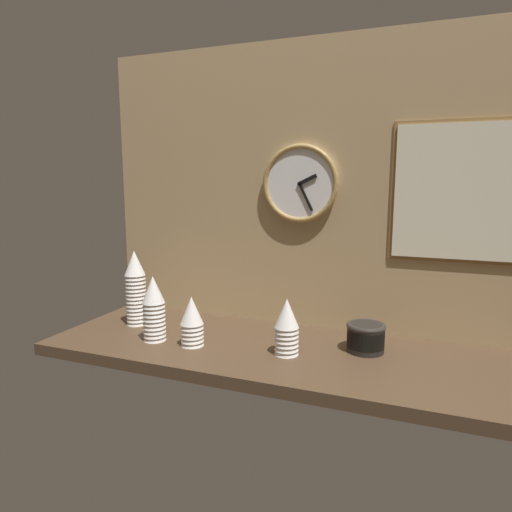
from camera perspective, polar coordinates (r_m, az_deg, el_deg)
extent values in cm
cube|color=#4C3826|center=(157.26, 3.16, -11.95)|extent=(160.00, 56.00, 4.00)
cube|color=tan|center=(171.73, 6.11, 8.47)|extent=(160.00, 3.00, 105.00)
cone|color=white|center=(164.85, -12.58, -8.65)|extent=(7.88, 7.88, 9.50)
cone|color=white|center=(164.39, -12.59, -8.16)|extent=(7.88, 7.88, 9.50)
cone|color=white|center=(163.95, -12.61, -7.66)|extent=(7.88, 7.88, 9.50)
cone|color=white|center=(163.52, -12.63, -7.16)|extent=(7.88, 7.88, 9.50)
cone|color=white|center=(163.10, -12.65, -6.66)|extent=(7.88, 7.88, 9.50)
cone|color=white|center=(162.70, -12.67, -6.15)|extent=(7.88, 7.88, 9.50)
cone|color=white|center=(162.30, -12.69, -5.64)|extent=(7.88, 7.88, 9.50)
cone|color=white|center=(161.92, -12.71, -5.13)|extent=(7.88, 7.88, 9.50)
cone|color=white|center=(161.56, -12.73, -4.62)|extent=(7.88, 7.88, 9.50)
cone|color=white|center=(161.20, -12.75, -4.11)|extent=(7.88, 7.88, 9.50)
cone|color=white|center=(148.94, 3.83, -10.43)|extent=(7.88, 7.88, 9.50)
cone|color=white|center=(148.43, 3.84, -9.89)|extent=(7.88, 7.88, 9.50)
cone|color=white|center=(147.94, 3.85, -9.35)|extent=(7.88, 7.88, 9.50)
cone|color=white|center=(147.47, 3.85, -8.80)|extent=(7.88, 7.88, 9.50)
cone|color=white|center=(147.00, 3.86, -8.25)|extent=(7.88, 7.88, 9.50)
cone|color=white|center=(146.55, 3.87, -7.69)|extent=(7.88, 7.88, 9.50)
cone|color=white|center=(146.12, 3.87, -7.13)|extent=(7.88, 7.88, 9.50)
cone|color=white|center=(157.68, -7.99, -9.36)|extent=(7.88, 7.88, 9.50)
cone|color=white|center=(157.20, -8.00, -8.84)|extent=(7.88, 7.88, 9.50)
cone|color=white|center=(156.74, -8.02, -8.32)|extent=(7.88, 7.88, 9.50)
cone|color=white|center=(156.29, -8.03, -7.80)|extent=(7.88, 7.88, 9.50)
cone|color=white|center=(155.85, -8.04, -7.28)|extent=(7.88, 7.88, 9.50)
cone|color=white|center=(155.43, -8.06, -6.75)|extent=(7.88, 7.88, 9.50)
cone|color=white|center=(184.03, -14.69, -6.80)|extent=(7.88, 7.88, 9.50)
cone|color=white|center=(183.63, -14.71, -6.36)|extent=(7.88, 7.88, 9.50)
cone|color=white|center=(183.23, -14.73, -5.91)|extent=(7.88, 7.88, 9.50)
cone|color=white|center=(182.85, -14.75, -5.46)|extent=(7.88, 7.88, 9.50)
cone|color=white|center=(182.47, -14.77, -5.00)|extent=(7.88, 7.88, 9.50)
cone|color=white|center=(182.11, -14.79, -4.55)|extent=(7.88, 7.88, 9.50)
cone|color=white|center=(181.76, -14.81, -4.09)|extent=(7.88, 7.88, 9.50)
cone|color=white|center=(181.42, -14.83, -3.63)|extent=(7.88, 7.88, 9.50)
cone|color=white|center=(181.09, -14.85, -3.17)|extent=(7.88, 7.88, 9.50)
cone|color=white|center=(180.78, -14.87, -2.71)|extent=(7.88, 7.88, 9.50)
cone|color=white|center=(180.47, -14.89, -2.25)|extent=(7.88, 7.88, 9.50)
cone|color=white|center=(180.18, -14.92, -1.78)|extent=(7.88, 7.88, 9.50)
cone|color=white|center=(179.90, -14.94, -1.32)|extent=(7.88, 7.88, 9.50)
cone|color=white|center=(179.63, -14.96, -0.85)|extent=(7.88, 7.88, 9.50)
cylinder|color=black|center=(156.10, 13.51, -10.77)|extent=(12.11, 12.11, 4.18)
cylinder|color=black|center=(155.53, 13.54, -10.19)|extent=(12.11, 12.11, 4.18)
cylinder|color=black|center=(154.97, 13.56, -9.60)|extent=(12.11, 12.11, 4.18)
cylinder|color=black|center=(154.44, 13.59, -9.01)|extent=(12.11, 12.11, 4.18)
torus|color=#302D2A|center=(153.98, 13.61, -8.49)|extent=(12.65, 12.65, 1.50)
cylinder|color=white|center=(169.47, 5.56, 8.99)|extent=(27.71, 1.80, 27.71)
torus|color=#AD894C|center=(168.69, 5.49, 8.99)|extent=(28.58, 1.98, 28.58)
cube|color=black|center=(167.38, 6.49, 9.48)|extent=(6.79, 0.60, 4.10)
cube|color=black|center=(167.68, 6.23, 7.33)|extent=(5.71, 0.60, 10.02)
cylinder|color=black|center=(168.22, 5.44, 8.99)|extent=(1.39, 0.60, 1.39)
cube|color=olive|center=(164.11, 24.72, 7.25)|extent=(46.56, 0.60, 46.47)
cube|color=#EFEACC|center=(163.69, 24.73, 7.25)|extent=(44.16, 1.20, 44.07)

